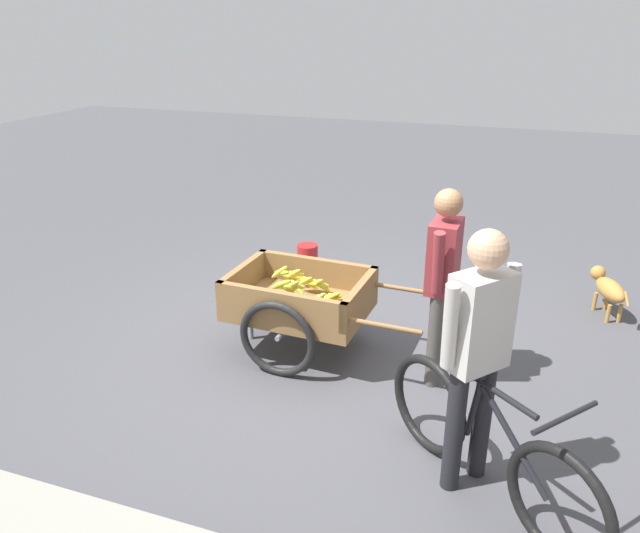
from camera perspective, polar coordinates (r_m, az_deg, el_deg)
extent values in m
plane|color=#47474C|center=(5.22, 1.24, -7.57)|extent=(24.00, 24.00, 0.00)
cube|color=olive|center=(5.01, -1.92, -3.79)|extent=(1.14, 0.85, 0.10)
cube|color=olive|center=(5.15, -7.25, -1.10)|extent=(0.10, 0.80, 0.24)
cube|color=olive|center=(4.77, 3.79, -2.98)|extent=(0.10, 0.80, 0.24)
cube|color=olive|center=(4.63, -3.80, -3.77)|extent=(1.10, 0.11, 0.24)
cube|color=olive|center=(5.25, -0.32, -0.46)|extent=(1.10, 0.11, 0.24)
torus|color=black|center=(4.69, -4.09, -6.86)|extent=(0.64, 0.09, 0.64)
torus|color=black|center=(5.41, -0.03, -2.64)|extent=(0.64, 0.09, 0.64)
cylinder|color=gray|center=(5.04, -1.91, -4.60)|extent=(0.08, 0.88, 0.04)
cylinder|color=olive|center=(4.41, 6.15, -5.61)|extent=(0.55, 0.06, 0.04)
cylinder|color=olive|center=(5.00, 8.34, -2.17)|extent=(0.55, 0.06, 0.04)
cylinder|color=gray|center=(5.30, -6.57, -5.10)|extent=(0.04, 0.04, 0.35)
ellipsoid|color=gold|center=(4.70, 1.66, -3.19)|extent=(0.18, 0.08, 0.13)
ellipsoid|color=gold|center=(4.69, 1.51, -3.08)|extent=(0.19, 0.07, 0.08)
ellipsoid|color=gold|center=(4.69, 1.33, -2.98)|extent=(0.19, 0.07, 0.08)
ellipsoid|color=gold|center=(4.68, 1.12, -2.86)|extent=(0.18, 0.08, 0.14)
ellipsoid|color=gold|center=(5.27, -3.26, -0.92)|extent=(0.18, 0.05, 0.15)
ellipsoid|color=gold|center=(5.26, -3.40, -0.82)|extent=(0.19, 0.08, 0.11)
ellipsoid|color=gold|center=(5.26, -3.54, -0.73)|extent=(0.19, 0.12, 0.05)
ellipsoid|color=gold|center=(5.25, -3.70, -0.63)|extent=(0.19, 0.10, 0.11)
ellipsoid|color=gold|center=(5.25, -3.85, -0.54)|extent=(0.18, 0.09, 0.16)
ellipsoid|color=gold|center=(5.21, -2.14, -1.02)|extent=(0.18, 0.06, 0.13)
ellipsoid|color=gold|center=(5.21, -2.29, -0.92)|extent=(0.19, 0.06, 0.08)
ellipsoid|color=gold|center=(5.21, -2.47, -0.82)|extent=(0.19, 0.08, 0.09)
ellipsoid|color=gold|center=(5.20, -2.65, -0.72)|extent=(0.18, 0.05, 0.14)
ellipsoid|color=gold|center=(4.90, -2.15, -2.04)|extent=(0.18, 0.12, 0.14)
ellipsoid|color=gold|center=(4.90, -2.42, -1.92)|extent=(0.19, 0.11, 0.05)
ellipsoid|color=gold|center=(4.90, -2.70, -1.80)|extent=(0.17, 0.08, 0.15)
ellipsoid|color=gold|center=(4.67, 0.37, -3.53)|extent=(0.17, 0.09, 0.16)
ellipsoid|color=gold|center=(4.66, 0.16, -3.42)|extent=(0.19, 0.07, 0.09)
ellipsoid|color=gold|center=(4.66, 0.03, -3.32)|extent=(0.19, 0.09, 0.05)
ellipsoid|color=gold|center=(4.65, -0.15, -3.21)|extent=(0.19, 0.07, 0.11)
ellipsoid|color=gold|center=(4.65, -0.32, -3.10)|extent=(0.17, 0.07, 0.15)
ellipsoid|color=gold|center=(4.97, -3.15, -2.08)|extent=(0.17, 0.05, 0.14)
ellipsoid|color=gold|center=(4.97, -3.32, -1.97)|extent=(0.19, 0.08, 0.09)
ellipsoid|color=gold|center=(4.96, -3.45, -1.88)|extent=(0.19, 0.10, 0.05)
ellipsoid|color=gold|center=(4.96, -3.62, -1.77)|extent=(0.19, 0.09, 0.11)
ellipsoid|color=gold|center=(4.95, -3.70, -1.69)|extent=(0.19, 0.08, 0.13)
ellipsoid|color=gold|center=(5.07, -0.90, -1.60)|extent=(0.18, 0.08, 0.13)
ellipsoid|color=gold|center=(5.07, -1.14, -1.48)|extent=(0.19, 0.11, 0.05)
ellipsoid|color=gold|center=(5.07, -1.40, -1.37)|extent=(0.18, 0.11, 0.14)
ellipsoid|color=gold|center=(5.10, 0.15, -1.81)|extent=(0.18, 0.07, 0.14)
ellipsoid|color=gold|center=(5.10, -0.11, -1.69)|extent=(0.18, 0.05, 0.05)
ellipsoid|color=gold|center=(5.10, -0.38, -1.58)|extent=(0.17, 0.10, 0.15)
cylinder|color=#4C4742|center=(4.63, 10.76, -6.91)|extent=(0.11, 0.11, 0.75)
cylinder|color=#4C4742|center=(4.82, 11.31, -5.70)|extent=(0.11, 0.11, 0.75)
cube|color=maroon|center=(4.45, 11.65, 0.98)|extent=(0.22, 0.35, 0.53)
sphere|color=#9E704C|center=(4.33, 12.05, 5.89)|extent=(0.20, 0.20, 0.20)
cylinder|color=maroon|center=(4.24, 11.10, 0.31)|extent=(0.08, 0.16, 0.49)
cylinder|color=maroon|center=(4.65, 12.20, 2.20)|extent=(0.08, 0.17, 0.49)
torus|color=black|center=(3.50, 21.59, -20.15)|extent=(0.55, 0.47, 0.66)
torus|color=black|center=(4.01, 10.17, -12.69)|extent=(0.55, 0.47, 0.66)
cylinder|color=black|center=(3.50, 16.07, -11.10)|extent=(0.49, 0.41, 0.04)
cylinder|color=black|center=(3.66, 14.39, -12.56)|extent=(0.10, 0.09, 0.45)
cylinder|color=black|center=(3.54, 17.84, -15.43)|extent=(0.43, 0.37, 0.43)
ellipsoid|color=black|center=(3.53, 14.57, -8.88)|extent=(0.20, 0.08, 0.06)
cylinder|color=black|center=(3.22, 22.17, -13.06)|extent=(0.31, 0.37, 0.03)
cylinder|color=black|center=(3.83, 15.04, -13.71)|extent=(0.11, 0.11, 0.80)
cylinder|color=black|center=(3.70, 12.57, -14.90)|extent=(0.11, 0.11, 0.80)
cube|color=#B7B2AD|center=(3.41, 14.88, -5.04)|extent=(0.37, 0.39, 0.57)
sphere|color=tan|center=(3.24, 15.61, 1.59)|extent=(0.22, 0.22, 0.22)
cylinder|color=#B7B2AD|center=(3.55, 17.42, -3.71)|extent=(0.08, 0.13, 0.51)
cylinder|color=#B7B2AD|center=(3.26, 12.19, -5.59)|extent=(0.08, 0.14, 0.52)
ellipsoid|color=#AD7A38|center=(6.23, 25.74, -2.00)|extent=(0.33, 0.48, 0.18)
sphere|color=#AD7A38|center=(6.43, 24.77, -0.53)|extent=(0.14, 0.14, 0.14)
cylinder|color=#AD7A38|center=(5.99, 26.99, -2.75)|extent=(0.06, 0.11, 0.12)
cylinder|color=#AD7A38|center=(6.38, 24.52, -3.01)|extent=(0.04, 0.04, 0.18)
cylinder|color=#AD7A38|center=(6.43, 25.38, -2.97)|extent=(0.04, 0.04, 0.18)
cylinder|color=#AD7A38|center=(6.17, 25.56, -4.05)|extent=(0.04, 0.04, 0.18)
cylinder|color=#AD7A38|center=(6.22, 26.44, -3.99)|extent=(0.04, 0.04, 0.18)
cylinder|color=#B21E1E|center=(6.79, -1.19, 1.01)|extent=(0.23, 0.23, 0.26)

